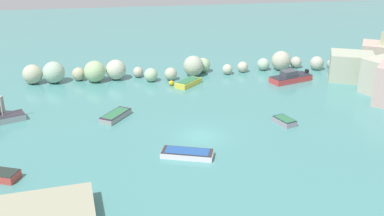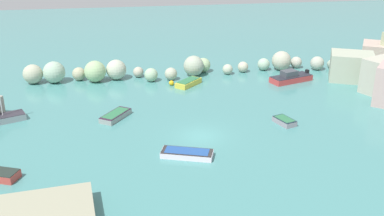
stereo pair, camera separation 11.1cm
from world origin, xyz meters
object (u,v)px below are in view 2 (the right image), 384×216
moored_boat_5 (291,78)px  moored_boat_3 (116,115)px  moored_boat_6 (285,121)px  channel_buoy (171,83)px  moored_boat_4 (188,83)px  moored_boat_2 (187,154)px  moored_boat_0 (3,118)px

moored_boat_5 → moored_boat_3: bearing=2.6°
moored_boat_3 → moored_boat_6: bearing=110.4°
channel_buoy → moored_boat_3: (-7.12, -9.62, -0.00)m
moored_boat_5 → channel_buoy: bearing=-22.1°
channel_buoy → moored_boat_5: bearing=-4.1°
moored_boat_5 → moored_boat_6: bearing=48.1°
moored_boat_3 → moored_boat_4: moored_boat_4 is taller
channel_buoy → moored_boat_3: size_ratio=0.16×
moored_boat_2 → moored_boat_4: 19.25m
channel_buoy → moored_boat_3: channel_buoy is taller
channel_buoy → moored_boat_0: bearing=-155.1°
moored_boat_2 → moored_boat_6: (10.88, 5.30, 0.01)m
moored_boat_2 → moored_boat_5: size_ratio=0.80×
moored_boat_0 → moored_boat_4: bearing=179.2°
moored_boat_4 → moored_boat_6: (7.63, -13.67, -0.03)m
channel_buoy → moored_boat_5: size_ratio=0.11×
moored_boat_6 → moored_boat_2: bearing=97.5°
moored_boat_0 → moored_boat_3: moored_boat_0 is taller
moored_boat_0 → moored_boat_2: size_ratio=1.07×
moored_boat_2 → moored_boat_5: moored_boat_5 is taller
moored_boat_3 → moored_boat_6: 17.45m
moored_boat_6 → moored_boat_0: bearing=60.6°
moored_boat_0 → moored_boat_5: moored_boat_0 is taller
moored_boat_3 → moored_boat_4: 13.10m
moored_boat_0 → moored_boat_4: size_ratio=1.32×
moored_boat_3 → moored_boat_6: (16.88, -4.39, -0.00)m
moored_boat_5 → moored_boat_0: bearing=-5.6°
moored_boat_2 → moored_boat_6: bearing=45.5°
moored_boat_4 → moored_boat_5: size_ratio=0.65×
moored_boat_3 → moored_boat_6: same height
moored_boat_0 → moored_boat_4: (20.61, 8.24, -0.03)m
channel_buoy → moored_boat_6: 17.08m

